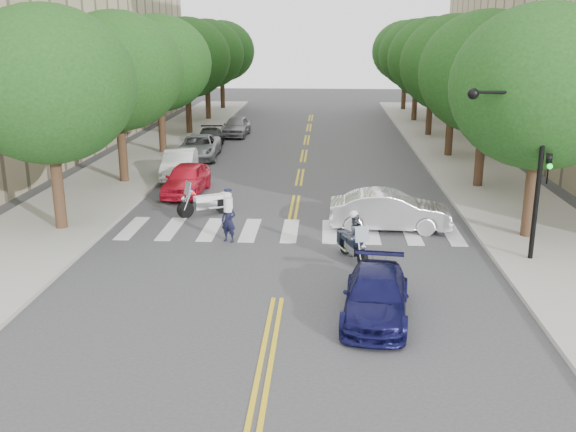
# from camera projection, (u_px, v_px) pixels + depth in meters

# --- Properties ---
(ground) EXTENTS (140.00, 140.00, 0.00)m
(ground) POSITION_uv_depth(u_px,v_px,m) (278.00, 298.00, 18.54)
(ground) COLOR #38383A
(ground) RESTS_ON ground
(sidewalk_left) EXTENTS (5.00, 60.00, 0.15)m
(sidewalk_left) POSITION_uv_depth(u_px,v_px,m) (152.00, 153.00, 40.14)
(sidewalk_left) COLOR #9E9991
(sidewalk_left) RESTS_ON ground
(sidewalk_right) EXTENTS (5.00, 60.00, 0.15)m
(sidewalk_right) POSITION_uv_depth(u_px,v_px,m) (459.00, 156.00, 39.08)
(sidewalk_right) COLOR #9E9991
(sidewalk_right) RESTS_ON ground
(tree_l_0) EXTENTS (6.40, 6.40, 8.45)m
(tree_l_0) POSITION_uv_depth(u_px,v_px,m) (47.00, 85.00, 23.24)
(tree_l_0) COLOR #382316
(tree_l_0) RESTS_ON ground
(tree_l_1) EXTENTS (6.40, 6.40, 8.45)m
(tree_l_1) POSITION_uv_depth(u_px,v_px,m) (117.00, 71.00, 30.91)
(tree_l_1) COLOR #382316
(tree_l_1) RESTS_ON ground
(tree_l_2) EXTENTS (6.40, 6.40, 8.45)m
(tree_l_2) POSITION_uv_depth(u_px,v_px,m) (159.00, 63.00, 38.58)
(tree_l_2) COLOR #382316
(tree_l_2) RESTS_ON ground
(tree_l_3) EXTENTS (6.40, 6.40, 8.45)m
(tree_l_3) POSITION_uv_depth(u_px,v_px,m) (186.00, 58.00, 46.25)
(tree_l_3) COLOR #382316
(tree_l_3) RESTS_ON ground
(tree_l_4) EXTENTS (6.40, 6.40, 8.45)m
(tree_l_4) POSITION_uv_depth(u_px,v_px,m) (206.00, 54.00, 53.92)
(tree_l_4) COLOR #382316
(tree_l_4) RESTS_ON ground
(tree_l_5) EXTENTS (6.40, 6.40, 8.45)m
(tree_l_5) POSITION_uv_depth(u_px,v_px,m) (221.00, 51.00, 61.59)
(tree_l_5) COLOR #382316
(tree_l_5) RESTS_ON ground
(tree_r_0) EXTENTS (6.40, 6.40, 8.45)m
(tree_r_0) POSITION_uv_depth(u_px,v_px,m) (542.00, 87.00, 22.25)
(tree_r_0) COLOR #382316
(tree_r_0) RESTS_ON ground
(tree_r_1) EXTENTS (6.40, 6.40, 8.45)m
(tree_r_1) POSITION_uv_depth(u_px,v_px,m) (487.00, 73.00, 29.92)
(tree_r_1) COLOR #382316
(tree_r_1) RESTS_ON ground
(tree_r_2) EXTENTS (6.40, 6.40, 8.45)m
(tree_r_2) POSITION_uv_depth(u_px,v_px,m) (454.00, 64.00, 37.60)
(tree_r_2) COLOR #382316
(tree_r_2) RESTS_ON ground
(tree_r_3) EXTENTS (6.40, 6.40, 8.45)m
(tree_r_3) POSITION_uv_depth(u_px,v_px,m) (433.00, 59.00, 45.27)
(tree_r_3) COLOR #382316
(tree_r_3) RESTS_ON ground
(tree_r_4) EXTENTS (6.40, 6.40, 8.45)m
(tree_r_4) POSITION_uv_depth(u_px,v_px,m) (417.00, 54.00, 52.94)
(tree_r_4) COLOR #382316
(tree_r_4) RESTS_ON ground
(tree_r_5) EXTENTS (6.40, 6.40, 8.45)m
(tree_r_5) POSITION_uv_depth(u_px,v_px,m) (406.00, 51.00, 60.61)
(tree_r_5) COLOR #382316
(tree_r_5) RESTS_ON ground
(traffic_signal_pole) EXTENTS (2.82, 0.42, 6.00)m
(traffic_signal_pole) POSITION_uv_depth(u_px,v_px,m) (526.00, 152.00, 20.42)
(traffic_signal_pole) COLOR black
(traffic_signal_pole) RESTS_ON ground
(motorcycle_police) EXTENTS (1.03, 2.07, 1.74)m
(motorcycle_police) POSITION_uv_depth(u_px,v_px,m) (353.00, 238.00, 21.45)
(motorcycle_police) COLOR black
(motorcycle_police) RESTS_ON ground
(motorcycle_parked) EXTENTS (2.14, 1.49, 1.53)m
(motorcycle_parked) POSITION_uv_depth(u_px,v_px,m) (209.00, 202.00, 26.82)
(motorcycle_parked) COLOR black
(motorcycle_parked) RESTS_ON ground
(officer_standing) EXTENTS (0.68, 0.56, 1.59)m
(officer_standing) POSITION_uv_depth(u_px,v_px,m) (229.00, 221.00, 23.32)
(officer_standing) COLOR black
(officer_standing) RESTS_ON ground
(convertible) EXTENTS (4.68, 1.76, 1.52)m
(convertible) POSITION_uv_depth(u_px,v_px,m) (390.00, 211.00, 24.73)
(convertible) COLOR silver
(convertible) RESTS_ON ground
(sedan_blue) EXTENTS (2.18, 4.37, 1.22)m
(sedan_blue) POSITION_uv_depth(u_px,v_px,m) (376.00, 296.00, 17.18)
(sedan_blue) COLOR #0E0E3D
(sedan_blue) RESTS_ON ground
(parked_car_a) EXTENTS (1.85, 4.32, 1.45)m
(parked_car_a) POSITION_uv_depth(u_px,v_px,m) (186.00, 179.00, 30.19)
(parked_car_a) COLOR red
(parked_car_a) RESTS_ON ground
(parked_car_b) EXTENTS (1.99, 4.58, 1.47)m
(parked_car_b) POSITION_uv_depth(u_px,v_px,m) (180.00, 164.00, 33.57)
(parked_car_b) COLOR silver
(parked_car_b) RESTS_ON ground
(parked_car_c) EXTENTS (2.58, 5.10, 1.38)m
(parked_car_c) POSITION_uv_depth(u_px,v_px,m) (199.00, 147.00, 38.69)
(parked_car_c) COLOR #A2A4A9
(parked_car_c) RESTS_ON ground
(parked_car_d) EXTENTS (2.15, 4.44, 1.25)m
(parked_car_d) POSITION_uv_depth(u_px,v_px,m) (210.00, 138.00, 42.21)
(parked_car_d) COLOR black
(parked_car_d) RESTS_ON ground
(parked_car_e) EXTENTS (1.80, 4.27, 1.44)m
(parked_car_e) POSITION_uv_depth(u_px,v_px,m) (236.00, 126.00, 46.91)
(parked_car_e) COLOR gray
(parked_car_e) RESTS_ON ground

